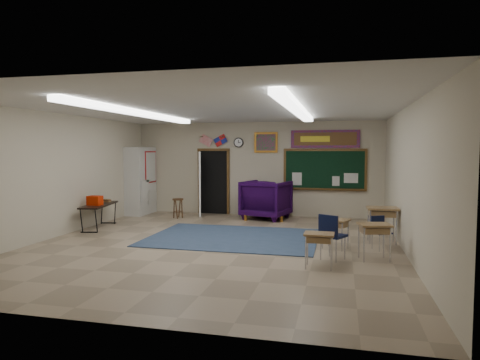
% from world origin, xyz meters
% --- Properties ---
extents(floor, '(9.00, 9.00, 0.00)m').
position_xyz_m(floor, '(0.00, 0.00, 0.00)').
color(floor, gray).
rests_on(floor, ground).
extents(back_wall, '(8.00, 0.04, 3.00)m').
position_xyz_m(back_wall, '(0.00, 4.50, 1.50)').
color(back_wall, '#B7AE94').
rests_on(back_wall, floor).
extents(front_wall, '(8.00, 0.04, 3.00)m').
position_xyz_m(front_wall, '(0.00, -4.50, 1.50)').
color(front_wall, '#B7AE94').
rests_on(front_wall, floor).
extents(left_wall, '(0.04, 9.00, 3.00)m').
position_xyz_m(left_wall, '(-4.00, 0.00, 1.50)').
color(left_wall, '#B7AE94').
rests_on(left_wall, floor).
extents(right_wall, '(0.04, 9.00, 3.00)m').
position_xyz_m(right_wall, '(4.00, 0.00, 1.50)').
color(right_wall, '#B7AE94').
rests_on(right_wall, floor).
extents(ceiling, '(8.00, 9.00, 0.04)m').
position_xyz_m(ceiling, '(0.00, 0.00, 3.00)').
color(ceiling, silver).
rests_on(ceiling, back_wall).
extents(area_rug, '(4.00, 3.00, 0.02)m').
position_xyz_m(area_rug, '(0.20, 0.80, 0.01)').
color(area_rug, '#31415E').
rests_on(area_rug, floor).
extents(fluorescent_strips, '(3.86, 6.00, 0.10)m').
position_xyz_m(fluorescent_strips, '(0.00, 0.00, 2.94)').
color(fluorescent_strips, white).
rests_on(fluorescent_strips, ceiling).
extents(doorway, '(1.10, 0.89, 2.16)m').
position_xyz_m(doorway, '(-1.50, 4.35, 1.06)').
color(doorway, black).
rests_on(doorway, back_wall).
extents(chalkboard, '(2.55, 0.14, 1.30)m').
position_xyz_m(chalkboard, '(2.20, 4.46, 1.46)').
color(chalkboard, '#573918').
rests_on(chalkboard, back_wall).
extents(bulletin_board, '(2.10, 0.05, 0.55)m').
position_xyz_m(bulletin_board, '(2.20, 4.47, 2.45)').
color(bulletin_board, red).
rests_on(bulletin_board, back_wall).
extents(framed_art_print, '(0.75, 0.05, 0.65)m').
position_xyz_m(framed_art_print, '(0.35, 4.47, 2.35)').
color(framed_art_print, '#9F641E').
rests_on(framed_art_print, back_wall).
extents(wall_clock, '(0.32, 0.05, 0.32)m').
position_xyz_m(wall_clock, '(-0.55, 4.47, 2.35)').
color(wall_clock, black).
rests_on(wall_clock, back_wall).
extents(wall_flags, '(1.16, 0.06, 0.70)m').
position_xyz_m(wall_flags, '(-1.40, 4.44, 2.48)').
color(wall_flags, red).
rests_on(wall_flags, back_wall).
extents(storage_cabinet, '(0.59, 1.25, 2.20)m').
position_xyz_m(storage_cabinet, '(-3.71, 3.85, 1.10)').
color(storage_cabinet, beige).
rests_on(storage_cabinet, floor).
extents(wingback_armchair, '(1.55, 1.58, 1.19)m').
position_xyz_m(wingback_armchair, '(0.48, 3.83, 0.60)').
color(wingback_armchair, black).
rests_on(wingback_armchair, floor).
extents(student_chair_reading, '(0.45, 0.45, 0.81)m').
position_xyz_m(student_chair_reading, '(-0.26, 4.13, 0.40)').
color(student_chair_reading, black).
rests_on(student_chair_reading, floor).
extents(student_chair_desk_a, '(0.60, 0.60, 0.89)m').
position_xyz_m(student_chair_desk_a, '(2.57, -0.75, 0.44)').
color(student_chair_desk_a, black).
rests_on(student_chair_desk_a, floor).
extents(student_chair_desk_b, '(0.48, 0.48, 0.71)m').
position_xyz_m(student_chair_desk_b, '(3.55, 0.31, 0.35)').
color(student_chair_desk_b, black).
rests_on(student_chair_desk_b, floor).
extents(student_desk_front_left, '(0.64, 0.58, 0.64)m').
position_xyz_m(student_desk_front_left, '(2.61, 0.20, 0.36)').
color(student_desk_front_left, olive).
rests_on(student_desk_front_left, floor).
extents(student_desk_front_right, '(0.70, 0.53, 0.81)m').
position_xyz_m(student_desk_front_right, '(3.63, 1.04, 0.45)').
color(student_desk_front_right, olive).
rests_on(student_desk_front_right, floor).
extents(student_desk_back_left, '(0.53, 0.41, 0.63)m').
position_xyz_m(student_desk_back_left, '(2.34, -1.41, 0.35)').
color(student_desk_back_left, olive).
rests_on(student_desk_back_left, floor).
extents(student_desk_back_right, '(0.67, 0.56, 0.70)m').
position_xyz_m(student_desk_back_right, '(3.34, -0.60, 0.39)').
color(student_desk_back_right, olive).
rests_on(student_desk_back_right, floor).
extents(folding_table, '(0.80, 1.64, 0.89)m').
position_xyz_m(folding_table, '(-3.65, 1.21, 0.36)').
color(folding_table, black).
rests_on(folding_table, floor).
extents(wooden_stool, '(0.34, 0.34, 0.61)m').
position_xyz_m(wooden_stool, '(-2.20, 3.30, 0.31)').
color(wooden_stool, '#4D2C17').
rests_on(wooden_stool, floor).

